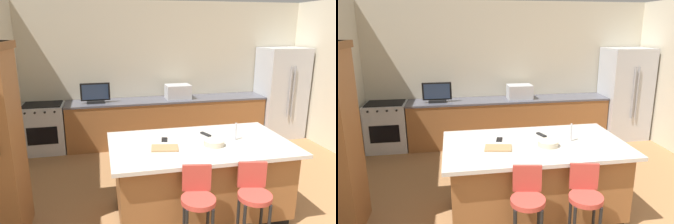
% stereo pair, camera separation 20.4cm
% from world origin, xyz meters
% --- Properties ---
extents(wall_back, '(6.21, 0.12, 2.77)m').
position_xyz_m(wall_back, '(0.00, 4.75, 1.38)').
color(wall_back, beige).
rests_on(wall_back, ground_plane).
extents(counter_back, '(3.95, 0.62, 0.90)m').
position_xyz_m(counter_back, '(-0.07, 4.37, 0.45)').
color(counter_back, brown).
rests_on(counter_back, ground_plane).
extents(kitchen_island, '(2.17, 1.25, 0.93)m').
position_xyz_m(kitchen_island, '(-0.23, 1.83, 0.47)').
color(kitchen_island, black).
rests_on(kitchen_island, ground_plane).
extents(refrigerator, '(0.88, 0.77, 1.87)m').
position_xyz_m(refrigerator, '(2.35, 4.31, 0.93)').
color(refrigerator, '#B7BABF').
rests_on(refrigerator, ground_plane).
extents(range_oven, '(0.74, 0.63, 0.92)m').
position_xyz_m(range_oven, '(-2.42, 4.37, 0.46)').
color(range_oven, '#B7BABF').
rests_on(range_oven, ground_plane).
extents(microwave, '(0.48, 0.36, 0.28)m').
position_xyz_m(microwave, '(0.13, 4.37, 1.04)').
color(microwave, '#B7BABF').
rests_on(microwave, counter_back).
extents(tv_monitor, '(0.54, 0.16, 0.38)m').
position_xyz_m(tv_monitor, '(-1.46, 4.32, 1.07)').
color(tv_monitor, black).
rests_on(tv_monitor, counter_back).
extents(sink_faucet_back, '(0.02, 0.02, 0.24)m').
position_xyz_m(sink_faucet_back, '(0.00, 4.47, 1.02)').
color(sink_faucet_back, '#B2B2B7').
rests_on(sink_faucet_back, counter_back).
extents(sink_faucet_island, '(0.02, 0.02, 0.22)m').
position_xyz_m(sink_faucet_island, '(0.22, 1.83, 1.04)').
color(sink_faucet_island, '#B2B2B7').
rests_on(sink_faucet_island, kitchen_island).
extents(bar_stool_left, '(0.34, 0.36, 0.96)m').
position_xyz_m(bar_stool_left, '(-0.50, 1.05, 0.58)').
color(bar_stool_left, '#B23D33').
rests_on(bar_stool_left, ground_plane).
extents(bar_stool_right, '(0.35, 0.36, 0.95)m').
position_xyz_m(bar_stool_right, '(0.08, 1.02, 0.57)').
color(bar_stool_right, '#B23D33').
rests_on(bar_stool_right, ground_plane).
extents(fruit_bowl, '(0.24, 0.24, 0.06)m').
position_xyz_m(fruit_bowl, '(-0.10, 1.71, 0.96)').
color(fruit_bowl, beige).
rests_on(fruit_bowl, kitchen_island).
extents(cell_phone, '(0.10, 0.16, 0.01)m').
position_xyz_m(cell_phone, '(-0.63, 2.02, 0.93)').
color(cell_phone, black).
rests_on(cell_phone, kitchen_island).
extents(tv_remote, '(0.10, 0.17, 0.02)m').
position_xyz_m(tv_remote, '(-0.08, 2.08, 0.94)').
color(tv_remote, black).
rests_on(tv_remote, kitchen_island).
extents(cutting_board, '(0.34, 0.26, 0.02)m').
position_xyz_m(cutting_board, '(-0.69, 1.73, 0.94)').
color(cutting_board, '#A87F51').
rests_on(cutting_board, kitchen_island).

